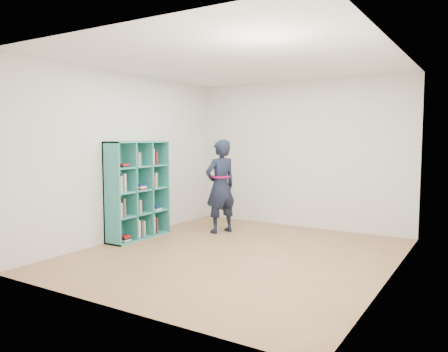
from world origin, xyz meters
The scene contains 9 objects.
floor centered at (0.00, 0.00, 0.00)m, with size 4.50×4.50×0.00m, color olive.
ceiling centered at (0.00, 0.00, 2.60)m, with size 4.50×4.50×0.00m, color white.
wall_left centered at (-2.00, 0.00, 1.30)m, with size 0.02×4.50×2.60m, color silver.
wall_right centered at (2.00, 0.00, 1.30)m, with size 0.02×4.50×2.60m, color silver.
wall_back centered at (0.00, 2.25, 1.30)m, with size 4.00×0.02×2.60m, color silver.
wall_front centered at (0.00, -2.25, 1.30)m, with size 4.00×0.02×2.60m, color silver.
bookshelf centered at (-1.85, 0.03, 0.76)m, with size 0.34×1.16×1.55m.
person centered at (-0.93, 1.08, 0.79)m, with size 0.57×0.68×1.57m.
smartphone centered at (-1.03, 1.20, 0.89)m, with size 0.03×0.10×0.13m.
Camera 1 is at (2.95, -5.10, 1.60)m, focal length 35.00 mm.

